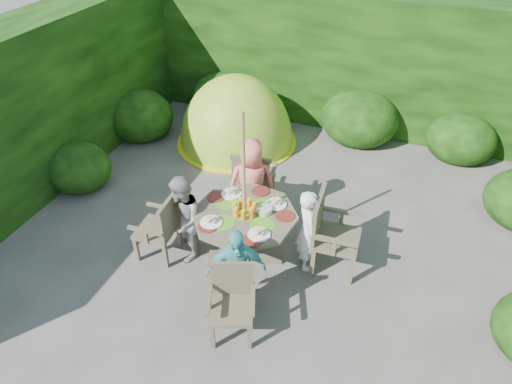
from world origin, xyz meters
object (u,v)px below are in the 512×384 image
(child_left, at_px, (183,220))
(child_front, at_px, (236,271))
(patio_table, at_px, (245,221))
(garden_chair_front, at_px, (232,300))
(dome_tent, at_px, (236,142))
(garden_chair_back, at_px, (253,181))
(child_right, at_px, (308,230))
(garden_chair_left, at_px, (161,227))
(child_back, at_px, (252,183))
(garden_chair_right, at_px, (330,232))
(parasol_pole, at_px, (244,194))

(child_left, xyz_separation_m, child_front, (0.98, -0.56, -0.02))
(patio_table, xyz_separation_m, garden_chair_front, (0.28, -1.07, -0.21))
(garden_chair_front, xyz_separation_m, dome_tent, (-1.62, 3.90, -0.46))
(garden_chair_back, distance_m, garden_chair_front, 2.20)
(child_left, bearing_deg, child_right, 78.88)
(patio_table, height_order, garden_chair_left, patio_table)
(garden_chair_left, xyz_separation_m, child_front, (1.27, -0.47, 0.11))
(garden_chair_front, xyz_separation_m, child_right, (0.49, 1.28, 0.13))
(garden_chair_left, bearing_deg, garden_chair_back, 146.56)
(garden_chair_front, height_order, dome_tent, dome_tent)
(garden_chair_left, height_order, child_back, child_back)
(garden_chair_right, xyz_separation_m, child_left, (-1.82, -0.51, 0.06))
(garden_chair_back, bearing_deg, garden_chair_left, 52.58)
(garden_chair_front, bearing_deg, child_left, 120.46)
(patio_table, xyz_separation_m, child_back, (-0.21, 0.77, 0.02))
(child_right, relative_size, child_left, 0.95)
(child_front, bearing_deg, dome_tent, 82.63)
(child_left, relative_size, child_front, 1.04)
(parasol_pole, bearing_deg, garden_chair_left, -164.05)
(parasol_pole, height_order, garden_chair_back, parasol_pole)
(child_front, bearing_deg, garden_chair_left, 128.97)
(parasol_pole, bearing_deg, child_back, 105.14)
(garden_chair_back, bearing_deg, dome_tent, -67.55)
(parasol_pole, height_order, child_right, parasol_pole)
(parasol_pole, relative_size, garden_chair_left, 2.40)
(patio_table, height_order, garden_chair_front, patio_table)
(garden_chair_front, xyz_separation_m, child_front, (-0.07, 0.30, 0.14))
(parasol_pole, relative_size, child_front, 1.84)
(patio_table, distance_m, garden_chair_front, 1.12)
(garden_chair_left, xyz_separation_m, garden_chair_back, (0.76, 1.35, 0.04))
(parasol_pole, height_order, child_front, parasol_pole)
(garden_chair_right, height_order, child_right, child_right)
(patio_table, distance_m, child_front, 0.80)
(patio_table, relative_size, parasol_pole, 0.76)
(child_front, bearing_deg, garden_chair_front, -106.86)
(patio_table, xyz_separation_m, child_front, (0.20, -0.77, -0.07))
(child_right, bearing_deg, parasol_pole, 76.15)
(garden_chair_left, xyz_separation_m, dome_tent, (-0.28, 3.13, -0.49))
(child_right, bearing_deg, dome_tent, 9.92)
(child_front, height_order, dome_tent, dome_tent)
(patio_table, distance_m, child_back, 0.80)
(garden_chair_front, height_order, child_back, child_back)
(garden_chair_right, distance_m, garden_chair_front, 1.57)
(garden_chair_right, distance_m, child_right, 0.29)
(garden_chair_front, distance_m, child_right, 1.37)
(parasol_pole, distance_m, child_left, 0.93)
(child_left, relative_size, dome_tent, 0.48)
(garden_chair_back, distance_m, dome_tent, 2.13)
(garden_chair_left, xyz_separation_m, garden_chair_front, (1.34, -0.76, -0.03))
(garden_chair_right, height_order, garden_chair_front, garden_chair_right)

